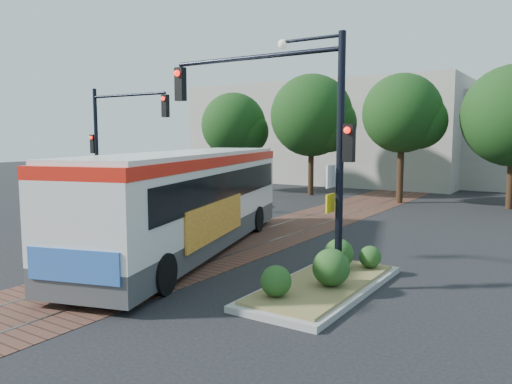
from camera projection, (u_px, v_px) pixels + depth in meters
ground at (198, 257)px, 15.71m from camera, size 120.00×120.00×0.00m
trackbed at (265, 235)px, 19.04m from camera, size 3.60×40.00×0.02m
tree_row at (399, 117)px, 28.20m from camera, size 26.40×5.60×7.67m
warehouses at (424, 136)px, 39.54m from camera, size 40.00×13.00×8.00m
city_bus at (190, 196)px, 16.26m from camera, size 6.05×12.40×3.27m
traffic_island at (326, 276)px, 12.32m from camera, size 2.20×5.20×1.13m
signal_pole_main at (295, 121)px, 12.48m from camera, size 5.49×0.46×6.00m
signal_pole_left at (112, 134)px, 23.13m from camera, size 4.99×0.34×6.00m
officer at (79, 204)px, 21.69m from camera, size 0.66×0.49×1.64m
parked_car at (220, 194)px, 27.09m from camera, size 4.69×2.28×1.32m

